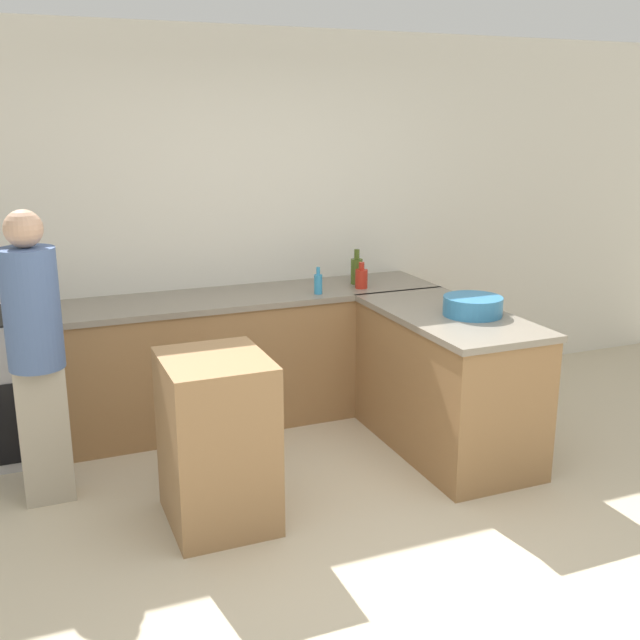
{
  "coord_description": "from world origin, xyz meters",
  "views": [
    {
      "loc": [
        -1.47,
        -2.89,
        2.1
      ],
      "look_at": [
        0.12,
        0.99,
        0.96
      ],
      "focal_mm": 42.0,
      "sensor_mm": 36.0,
      "label": 1
    }
  ],
  "objects": [
    {
      "name": "ground_plane",
      "position": [
        0.0,
        0.0,
        0.0
      ],
      "size": [
        14.0,
        14.0,
        0.0
      ],
      "primitive_type": "plane",
      "color": "beige"
    },
    {
      "name": "wall_back",
      "position": [
        0.0,
        2.32,
        1.35
      ],
      "size": [
        8.0,
        0.06,
        2.7
      ],
      "color": "silver",
      "rests_on": "ground_plane"
    },
    {
      "name": "counter_back",
      "position": [
        0.0,
        1.98,
        0.46
      ],
      "size": [
        2.68,
        0.65,
        0.91
      ],
      "color": "olive",
      "rests_on": "ground_plane"
    },
    {
      "name": "counter_peninsula",
      "position": [
        1.0,
        0.99,
        0.46
      ],
      "size": [
        0.69,
        1.37,
        0.91
      ],
      "color": "olive",
      "rests_on": "ground_plane"
    },
    {
      "name": "range_oven",
      "position": [
        -1.64,
        1.97,
        0.46
      ],
      "size": [
        0.59,
        0.63,
        0.92
      ],
      "color": "#ADADB2",
      "rests_on": "ground_plane"
    },
    {
      "name": "island_table",
      "position": [
        -0.6,
        0.66,
        0.46
      ],
      "size": [
        0.53,
        0.61,
        0.92
      ],
      "color": "#997047",
      "rests_on": "ground_plane"
    },
    {
      "name": "mixing_bowl",
      "position": [
        1.1,
        0.89,
        0.97
      ],
      "size": [
        0.36,
        0.36,
        0.12
      ],
      "color": "teal",
      "rests_on": "counter_peninsula"
    },
    {
      "name": "olive_oil_bottle",
      "position": [
        0.82,
        1.98,
        1.01
      ],
      "size": [
        0.09,
        0.09,
        0.26
      ],
      "color": "#475B1E",
      "rests_on": "counter_back"
    },
    {
      "name": "hot_sauce_bottle",
      "position": [
        0.79,
        1.84,
        0.99
      ],
      "size": [
        0.09,
        0.09,
        0.19
      ],
      "color": "red",
      "rests_on": "counter_back"
    },
    {
      "name": "dish_soap_bottle",
      "position": [
        0.43,
        1.79,
        0.99
      ],
      "size": [
        0.06,
        0.06,
        0.19
      ],
      "color": "#338CBF",
      "rests_on": "counter_back"
    },
    {
      "name": "person_by_range",
      "position": [
        -1.43,
        1.24,
        0.9
      ],
      "size": [
        0.3,
        0.3,
        1.64
      ],
      "color": "#ADA38E",
      "rests_on": "ground_plane"
    }
  ]
}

